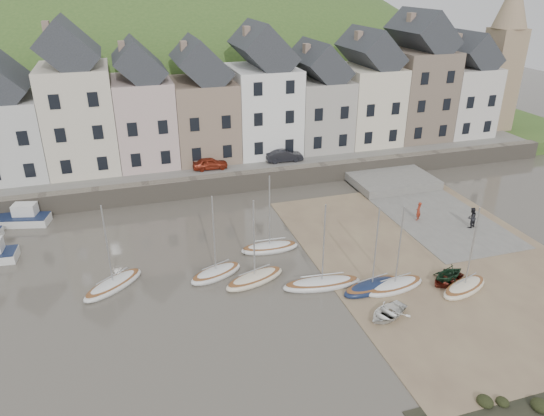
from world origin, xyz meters
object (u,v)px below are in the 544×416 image
object	(u,v)px
person_red	(418,211)
person_dark	(471,218)
sailboat_0	(113,285)
rowboat_white	(387,313)
rowboat_red	(447,279)
car_right	(284,156)
rowboat_green	(449,273)
car_left	(210,163)

from	to	relation	value
person_red	person_dark	xyz separation A→B (m)	(3.40, -2.51, 0.06)
sailboat_0	rowboat_white	xyz separation A→B (m)	(15.96, -8.32, 0.10)
rowboat_white	rowboat_red	distance (m)	6.11
rowboat_red	person_dark	world-z (taller)	person_dark
rowboat_red	car_right	bearing A→B (deg)	171.63
person_dark	car_right	xyz separation A→B (m)	(-10.88, 16.02, 1.22)
rowboat_green	person_dark	bearing A→B (deg)	120.49
rowboat_white	car_left	size ratio (longest dim) A/B	0.85
sailboat_0	car_left	distance (m)	19.18
car_left	car_right	xyz separation A→B (m)	(7.75, 0.00, 0.04)
rowboat_white	person_dark	world-z (taller)	person_dark
rowboat_red	person_dark	distance (m)	9.40
rowboat_white	person_red	distance (m)	14.40
person_dark	rowboat_green	bearing A→B (deg)	28.50
rowboat_green	car_left	distance (m)	25.50
car_right	rowboat_red	bearing A→B (deg)	-166.31
rowboat_white	person_dark	size ratio (longest dim) A/B	1.65
sailboat_0	person_red	world-z (taller)	sailboat_0
person_red	rowboat_white	bearing A→B (deg)	15.90
sailboat_0	rowboat_red	world-z (taller)	sailboat_0
rowboat_green	person_red	bearing A→B (deg)	146.62
person_dark	car_right	world-z (taller)	car_right
rowboat_white	person_dark	xyz separation A→B (m)	(12.46, 8.67, 0.64)
car_left	rowboat_red	bearing A→B (deg)	-150.11
sailboat_0	car_right	size ratio (longest dim) A/B	1.67
rowboat_green	rowboat_red	size ratio (longest dim) A/B	0.90
car_left	car_right	world-z (taller)	car_right
rowboat_white	sailboat_0	bearing A→B (deg)	-140.65
rowboat_red	car_right	xyz separation A→B (m)	(-4.14, 22.53, 1.88)
rowboat_green	rowboat_white	bearing A→B (deg)	-82.62
person_red	rowboat_red	bearing A→B (deg)	34.60
person_dark	car_left	bearing A→B (deg)	-56.37
rowboat_red	person_red	xyz separation A→B (m)	(3.34, 9.02, 0.59)
person_red	car_right	size ratio (longest dim) A/B	0.43
rowboat_green	car_right	size ratio (longest dim) A/B	0.65
person_dark	car_right	size ratio (longest dim) A/B	0.46
rowboat_white	rowboat_green	distance (m)	6.31
rowboat_red	car_left	distance (m)	25.55
car_right	person_dark	bearing A→B (deg)	-142.53
rowboat_green	sailboat_0	bearing A→B (deg)	-119.18
car_left	car_right	distance (m)	7.75
person_red	car_right	distance (m)	15.50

